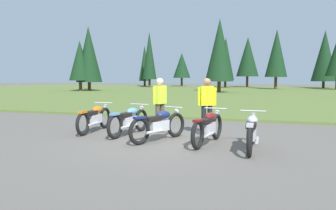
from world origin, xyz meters
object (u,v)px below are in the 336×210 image
Objects in this scene: rider_in_hivis_vest at (207,103)px; rider_near_row_end at (160,102)px; motorcycle_navy at (159,124)px; motorcycle_sky_blue at (129,120)px; motorcycle_silver at (252,131)px; motorcycle_maroon at (208,127)px; motorcycle_orange at (95,118)px.

rider_in_hivis_vest and rider_near_row_end have the same top height.
motorcycle_navy is at bearing -132.87° from rider_in_hivis_vest.
motorcycle_silver is at bearing -14.79° from motorcycle_sky_blue.
rider_in_hivis_vest reaches higher than motorcycle_silver.
motorcycle_navy is 0.93× the size of motorcycle_silver.
motorcycle_maroon is 1.25× the size of rider_in_hivis_vest.
motorcycle_sky_blue is (1.24, -0.17, 0.00)m from motorcycle_orange.
motorcycle_orange and motorcycle_silver have the same top height.
motorcycle_orange is 2.47m from motorcycle_navy.
motorcycle_orange is 1.01× the size of motorcycle_sky_blue.
motorcycle_orange is at bearing -172.93° from rider_in_hivis_vest.
rider_in_hivis_vest reaches higher than motorcycle_navy.
motorcycle_orange is 1.08× the size of motorcycle_navy.
rider_near_row_end is at bearing 16.14° from motorcycle_orange.
motorcycle_orange is 3.77m from motorcycle_maroon.
rider_in_hivis_vest is 1.50m from rider_near_row_end.
motorcycle_silver is at bearing -18.32° from motorcycle_maroon.
motorcycle_orange and motorcycle_sky_blue have the same top height.
motorcycle_silver is (2.41, -0.38, 0.00)m from motorcycle_navy.
motorcycle_navy is at bearing -26.29° from motorcycle_sky_blue.
motorcycle_orange is 1.01× the size of motorcycle_maroon.
rider_near_row_end is at bearing 149.48° from motorcycle_silver.
motorcycle_maroon and motorcycle_silver have the same top height.
motorcycle_maroon is 1.30m from rider_in_hivis_vest.
motorcycle_navy is 1.66m from rider_in_hivis_vest.
motorcycle_navy is at bearing 179.19° from motorcycle_maroon.
motorcycle_orange is 1.26× the size of rider_in_hivis_vest.
rider_near_row_end is at bearing 143.10° from motorcycle_maroon.
rider_near_row_end reaches higher than motorcycle_orange.
rider_in_hivis_vest is at bearing 7.07° from motorcycle_orange.
motorcycle_navy is 1.45m from rider_near_row_end.
rider_in_hivis_vest reaches higher than motorcycle_maroon.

